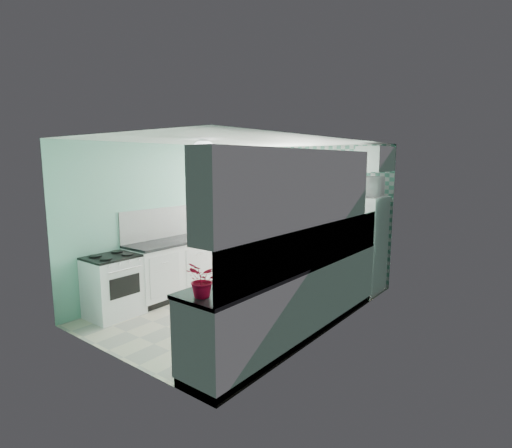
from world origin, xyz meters
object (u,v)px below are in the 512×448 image
Objects in this scene: ceiling_light at (204,153)px; potted_plant at (203,280)px; stove at (113,285)px; microwave at (363,186)px; sink at (335,249)px; fruit_bowl at (248,278)px; fridge at (361,244)px.

ceiling_light reaches higher than potted_plant.
ceiling_light is 0.40× the size of stove.
microwave is at bearing 67.07° from ceiling_light.
stove is 3.26m from sink.
stove is (-1.20, -0.68, -1.87)m from ceiling_light.
stove is 2.54× the size of potted_plant.
stove is 4.25m from microwave.
potted_plant is at bearing -90.00° from fruit_bowl.
microwave reaches higher than sink.
potted_plant is at bearing -86.77° from fridge.
ceiling_light is 3.22m from fridge.
microwave is (-0.09, 1.15, 0.87)m from sink.
microwave is at bearing 91.61° from fruit_bowl.
potted_plant is (1.20, -1.24, -1.21)m from ceiling_light.
potted_plant is (0.09, -3.86, 0.30)m from fridge.
potted_plant is (2.40, -0.56, 0.65)m from stove.
sink is 2.00× the size of fruit_bowl.
potted_plant reaches higher than fruit_bowl.
fridge is 0.98m from microwave.
ceiling_light reaches higher than fruit_bowl.
stove is at bearing -150.42° from ceiling_light.
microwave reaches higher than fridge.
sink is at bearing -83.42° from fridge.
potted_plant is at bearing -12.93° from stove.
sink is at bearing 42.12° from stove.
fridge is 4.76× the size of potted_plant.
stove is at bearing -136.57° from sink.
fridge is 3.04× the size of sink.
fridge is 3.88m from potted_plant.
ceiling_light is at bearing 64.92° from microwave.
fridge reaches higher than potted_plant.
ceiling_light is at bearing 29.78° from stove.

